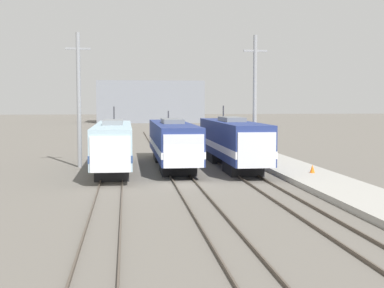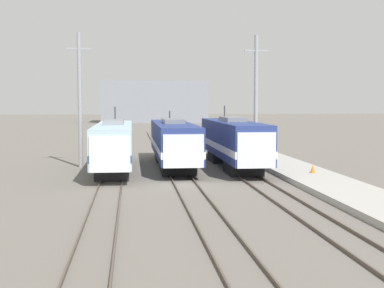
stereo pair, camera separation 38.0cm
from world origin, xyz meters
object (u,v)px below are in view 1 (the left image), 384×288
object	(u,v)px
locomotive_center	(173,142)
traffic_cone	(312,169)
locomotive_far_left	(113,145)
locomotive_far_right	(233,142)
catenary_tower_left	(79,98)
catenary_tower_right	(255,99)

from	to	relation	value
locomotive_center	traffic_cone	size ratio (longest dim) A/B	30.76
locomotive_far_left	traffic_cone	size ratio (longest dim) A/B	28.72
locomotive_far_right	catenary_tower_left	size ratio (longest dim) A/B	1.57
catenary_tower_left	catenary_tower_right	bearing A→B (deg)	0.00
locomotive_far_right	catenary_tower_right	xyz separation A→B (m)	(2.26, 1.80, 3.51)
locomotive_far_left	locomotive_center	world-z (taller)	locomotive_far_left
locomotive_center	locomotive_far_right	xyz separation A→B (m)	(4.78, -1.04, 0.08)
locomotive_far_left	traffic_cone	distance (m)	14.98
traffic_cone	catenary_tower_left	bearing A→B (deg)	153.82
locomotive_far_left	locomotive_far_right	world-z (taller)	locomotive_far_right
locomotive_far_left	catenary_tower_left	distance (m)	5.50
traffic_cone	catenary_tower_right	bearing A→B (deg)	104.72
traffic_cone	locomotive_center	bearing A→B (deg)	140.87
locomotive_far_right	catenary_tower_right	world-z (taller)	catenary_tower_right
locomotive_center	catenary_tower_left	bearing A→B (deg)	174.26
locomotive_far_left	catenary_tower_right	bearing A→B (deg)	14.68
locomotive_far_left	locomotive_center	bearing A→B (deg)	26.03
locomotive_far_right	locomotive_far_left	bearing A→B (deg)	-172.29
locomotive_far_left	traffic_cone	bearing A→B (deg)	-20.22
catenary_tower_right	traffic_cone	bearing A→B (deg)	-75.28
catenary_tower_right	traffic_cone	size ratio (longest dim) A/B	18.78
locomotive_far_left	locomotive_far_right	size ratio (longest dim) A/B	0.98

